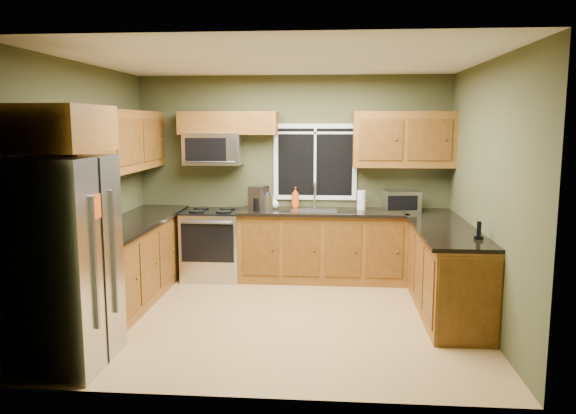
# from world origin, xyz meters

# --- Properties ---
(floor) EXTENTS (4.20, 4.20, 0.00)m
(floor) POSITION_xyz_m (0.00, 0.00, 0.00)
(floor) COLOR #A07B46
(floor) RESTS_ON ground
(ceiling) EXTENTS (4.20, 4.20, 0.00)m
(ceiling) POSITION_xyz_m (0.00, 0.00, 2.70)
(ceiling) COLOR white
(ceiling) RESTS_ON back_wall
(back_wall) EXTENTS (4.20, 0.00, 4.20)m
(back_wall) POSITION_xyz_m (0.00, 1.80, 1.35)
(back_wall) COLOR #3E4124
(back_wall) RESTS_ON ground
(front_wall) EXTENTS (4.20, 0.00, 4.20)m
(front_wall) POSITION_xyz_m (0.00, -1.80, 1.35)
(front_wall) COLOR #3E4124
(front_wall) RESTS_ON ground
(left_wall) EXTENTS (0.00, 3.60, 3.60)m
(left_wall) POSITION_xyz_m (-2.10, 0.00, 1.35)
(left_wall) COLOR #3E4124
(left_wall) RESTS_ON ground
(right_wall) EXTENTS (0.00, 3.60, 3.60)m
(right_wall) POSITION_xyz_m (2.10, 0.00, 1.35)
(right_wall) COLOR #3E4124
(right_wall) RESTS_ON ground
(window) EXTENTS (1.12, 0.03, 1.02)m
(window) POSITION_xyz_m (0.30, 1.78, 1.55)
(window) COLOR white
(window) RESTS_ON back_wall
(base_cabinets_left) EXTENTS (0.60, 2.65, 0.90)m
(base_cabinets_left) POSITION_xyz_m (-1.80, 0.48, 0.45)
(base_cabinets_left) COLOR brown
(base_cabinets_left) RESTS_ON ground
(countertop_left) EXTENTS (0.65, 2.65, 0.04)m
(countertop_left) POSITION_xyz_m (-1.78, 0.48, 0.92)
(countertop_left) COLOR black
(countertop_left) RESTS_ON base_cabinets_left
(base_cabinets_back) EXTENTS (2.17, 0.60, 0.90)m
(base_cabinets_back) POSITION_xyz_m (0.42, 1.50, 0.45)
(base_cabinets_back) COLOR brown
(base_cabinets_back) RESTS_ON ground
(countertop_back) EXTENTS (2.17, 0.65, 0.04)m
(countertop_back) POSITION_xyz_m (0.42, 1.48, 0.92)
(countertop_back) COLOR black
(countertop_back) RESTS_ON base_cabinets_back
(base_cabinets_peninsula) EXTENTS (0.60, 2.52, 0.90)m
(base_cabinets_peninsula) POSITION_xyz_m (1.80, 0.54, 0.45)
(base_cabinets_peninsula) COLOR brown
(base_cabinets_peninsula) RESTS_ON ground
(countertop_peninsula) EXTENTS (0.65, 2.50, 0.04)m
(countertop_peninsula) POSITION_xyz_m (1.78, 0.55, 0.92)
(countertop_peninsula) COLOR black
(countertop_peninsula) RESTS_ON base_cabinets_peninsula
(upper_cabinets_left) EXTENTS (0.33, 2.65, 0.72)m
(upper_cabinets_left) POSITION_xyz_m (-1.94, 0.48, 1.86)
(upper_cabinets_left) COLOR brown
(upper_cabinets_left) RESTS_ON left_wall
(upper_cabinets_back_left) EXTENTS (1.30, 0.33, 0.30)m
(upper_cabinets_back_left) POSITION_xyz_m (-0.85, 1.64, 2.07)
(upper_cabinets_back_left) COLOR brown
(upper_cabinets_back_left) RESTS_ON back_wall
(upper_cabinets_back_right) EXTENTS (1.30, 0.33, 0.72)m
(upper_cabinets_back_right) POSITION_xyz_m (1.45, 1.64, 1.86)
(upper_cabinets_back_right) COLOR brown
(upper_cabinets_back_right) RESTS_ON back_wall
(upper_cabinet_over_fridge) EXTENTS (0.72, 0.90, 0.38)m
(upper_cabinet_over_fridge) POSITION_xyz_m (-1.74, -1.30, 2.03)
(upper_cabinet_over_fridge) COLOR brown
(upper_cabinet_over_fridge) RESTS_ON left_wall
(refrigerator) EXTENTS (0.74, 0.90, 1.80)m
(refrigerator) POSITION_xyz_m (-1.74, -1.30, 0.90)
(refrigerator) COLOR #B7B7BC
(refrigerator) RESTS_ON ground
(range) EXTENTS (0.76, 0.69, 0.94)m
(range) POSITION_xyz_m (-1.05, 1.47, 0.47)
(range) COLOR #B7B7BC
(range) RESTS_ON ground
(microwave) EXTENTS (0.76, 0.41, 0.42)m
(microwave) POSITION_xyz_m (-1.05, 1.61, 1.73)
(microwave) COLOR #B7B7BC
(microwave) RESTS_ON back_wall
(sink) EXTENTS (0.60, 0.42, 0.36)m
(sink) POSITION_xyz_m (0.30, 1.49, 0.95)
(sink) COLOR slate
(sink) RESTS_ON countertop_back
(toaster_oven) EXTENTS (0.49, 0.40, 0.28)m
(toaster_oven) POSITION_xyz_m (1.42, 1.44, 1.08)
(toaster_oven) COLOR #B7B7BC
(toaster_oven) RESTS_ON countertop_back
(coffee_maker) EXTENTS (0.26, 0.30, 0.32)m
(coffee_maker) POSITION_xyz_m (-0.43, 1.44, 1.09)
(coffee_maker) COLOR slate
(coffee_maker) RESTS_ON countertop_back
(kettle) EXTENTS (0.17, 0.17, 0.25)m
(kettle) POSITION_xyz_m (-0.30, 1.41, 1.06)
(kettle) COLOR #B7B7BC
(kettle) RESTS_ON countertop_back
(paper_towel_roll) EXTENTS (0.13, 0.13, 0.28)m
(paper_towel_roll) POSITION_xyz_m (0.92, 1.59, 1.07)
(paper_towel_roll) COLOR white
(paper_towel_roll) RESTS_ON countertop_back
(soap_bottle_a) EXTENTS (0.13, 0.13, 0.28)m
(soap_bottle_a) POSITION_xyz_m (0.04, 1.70, 1.08)
(soap_bottle_a) COLOR #D04B13
(soap_bottle_a) RESTS_ON countertop_back
(soap_bottle_c) EXTENTS (0.17, 0.17, 0.16)m
(soap_bottle_c) POSITION_xyz_m (-0.24, 1.58, 1.02)
(soap_bottle_c) COLOR white
(soap_bottle_c) RESTS_ON countertop_back
(cordless_phone) EXTENTS (0.09, 0.09, 0.18)m
(cordless_phone) POSITION_xyz_m (1.98, -0.22, 0.99)
(cordless_phone) COLOR black
(cordless_phone) RESTS_ON countertop_peninsula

